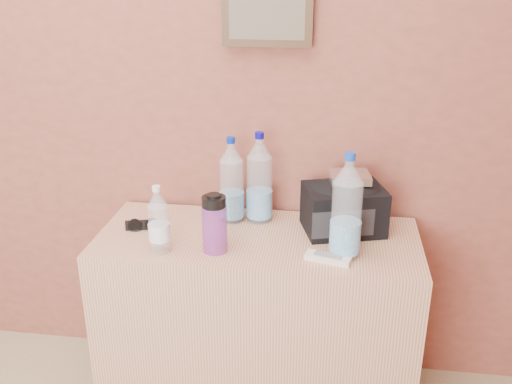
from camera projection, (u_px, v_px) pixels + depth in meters
picture_frame at (267, 8)px, 1.85m from camera, size 0.30×0.03×0.25m
dresser at (258, 321)px, 2.05m from camera, size 1.09×0.45×0.68m
pet_large_b at (259, 182)px, 2.00m from camera, size 0.09×0.09×0.33m
pet_large_c at (232, 184)px, 2.00m from camera, size 0.08×0.08×0.31m
pet_large_d at (346, 212)px, 1.75m from camera, size 0.09×0.09×0.34m
pet_small at (159, 223)px, 1.79m from camera, size 0.06×0.06×0.22m
nalgene_bottle at (214, 223)px, 1.80m from camera, size 0.08×0.08×0.20m
sunglasses at (144, 225)px, 1.97m from camera, size 0.13×0.08×0.03m
ac_remote at (328, 258)px, 1.76m from camera, size 0.15×0.08×0.02m
toiletry_bag at (344, 206)px, 1.94m from camera, size 0.30×0.25×0.18m
foil_packet at (349, 177)px, 1.91m from camera, size 0.15×0.13×0.03m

